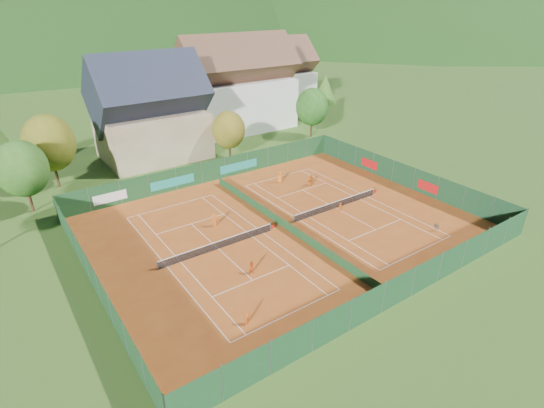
{
  "coord_description": "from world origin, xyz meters",
  "views": [
    {
      "loc": [
        -24.43,
        -32.9,
        23.02
      ],
      "look_at": [
        0.0,
        2.0,
        2.0
      ],
      "focal_mm": 28.0,
      "sensor_mm": 36.0,
      "label": 1
    }
  ],
  "objects_px": {
    "player_left_mid": "(252,268)",
    "player_left_near": "(247,318)",
    "chalet": "(151,115)",
    "hotel_block_b": "(274,80)",
    "ball_hopper": "(437,227)",
    "hotel_block_a": "(237,89)",
    "player_right_far_a": "(280,177)",
    "player_right_near": "(340,208)",
    "player_left_far": "(214,220)",
    "player_right_far_b": "(311,181)"
  },
  "relations": [
    {
      "from": "player_right_far_a",
      "to": "player_right_far_b",
      "type": "bearing_deg",
      "value": 138.83
    },
    {
      "from": "player_right_near",
      "to": "player_right_far_b",
      "type": "relative_size",
      "value": 0.79
    },
    {
      "from": "ball_hopper",
      "to": "player_right_near",
      "type": "xyz_separation_m",
      "value": [
        -5.46,
        9.28,
        0.05
      ]
    },
    {
      "from": "hotel_block_a",
      "to": "hotel_block_b",
      "type": "distance_m",
      "value": 16.14
    },
    {
      "from": "hotel_block_b",
      "to": "player_left_near",
      "type": "xyz_separation_m",
      "value": [
        -41.41,
        -54.99,
        -5.98
      ]
    },
    {
      "from": "player_right_far_a",
      "to": "player_left_near",
      "type": "bearing_deg",
      "value": 58.18
    },
    {
      "from": "hotel_block_a",
      "to": "player_right_near",
      "type": "bearing_deg",
      "value": -102.7
    },
    {
      "from": "player_right_far_a",
      "to": "ball_hopper",
      "type": "bearing_deg",
      "value": 115.82
    },
    {
      "from": "hotel_block_b",
      "to": "player_right_near",
      "type": "bearing_deg",
      "value": -116.38
    },
    {
      "from": "hotel_block_b",
      "to": "player_right_far_a",
      "type": "xyz_separation_m",
      "value": [
        -22.98,
        -33.85,
        -5.84
      ]
    },
    {
      "from": "player_left_near",
      "to": "player_right_far_a",
      "type": "relative_size",
      "value": 0.82
    },
    {
      "from": "player_right_near",
      "to": "player_right_far_b",
      "type": "distance_m",
      "value": 8.19
    },
    {
      "from": "ball_hopper",
      "to": "player_right_far_b",
      "type": "xyz_separation_m",
      "value": [
        -3.37,
        17.2,
        0.21
      ]
    },
    {
      "from": "player_left_far",
      "to": "player_left_mid",
      "type": "bearing_deg",
      "value": 75.31
    },
    {
      "from": "chalet",
      "to": "player_right_near",
      "type": "xyz_separation_m",
      "value": [
        10.65,
        -31.06,
        -6.02
      ]
    },
    {
      "from": "player_right_near",
      "to": "player_left_far",
      "type": "bearing_deg",
      "value": 138.97
    },
    {
      "from": "chalet",
      "to": "player_left_near",
      "type": "xyz_separation_m",
      "value": [
        -8.41,
        -40.99,
        -5.99
      ]
    },
    {
      "from": "hotel_block_a",
      "to": "player_left_mid",
      "type": "distance_m",
      "value": 48.22
    },
    {
      "from": "ball_hopper",
      "to": "player_left_far",
      "type": "xyz_separation_m",
      "value": [
        -19.21,
        14.7,
        0.22
      ]
    },
    {
      "from": "chalet",
      "to": "player_left_far",
      "type": "height_order",
      "value": "chalet"
    },
    {
      "from": "player_right_near",
      "to": "player_right_far_a",
      "type": "bearing_deg",
      "value": 73.7
    },
    {
      "from": "player_left_near",
      "to": "player_left_far",
      "type": "relative_size",
      "value": 0.82
    },
    {
      "from": "player_left_near",
      "to": "player_right_far_b",
      "type": "height_order",
      "value": "player_right_far_b"
    },
    {
      "from": "player_right_far_a",
      "to": "player_right_far_b",
      "type": "distance_m",
      "value": 4.26
    },
    {
      "from": "player_right_near",
      "to": "hotel_block_a",
      "type": "bearing_deg",
      "value": 57.8
    },
    {
      "from": "player_left_near",
      "to": "player_left_far",
      "type": "bearing_deg",
      "value": 32.19
    },
    {
      "from": "player_left_mid",
      "to": "player_left_near",
      "type": "bearing_deg",
      "value": -124.62
    },
    {
      "from": "player_left_near",
      "to": "player_right_near",
      "type": "distance_m",
      "value": 21.49
    },
    {
      "from": "chalet",
      "to": "hotel_block_b",
      "type": "bearing_deg",
      "value": 22.99
    },
    {
      "from": "chalet",
      "to": "player_left_mid",
      "type": "xyz_separation_m",
      "value": [
        -4.51,
        -35.56,
        -5.94
      ]
    },
    {
      "from": "ball_hopper",
      "to": "player_right_far_b",
      "type": "height_order",
      "value": "player_right_far_b"
    },
    {
      "from": "player_left_mid",
      "to": "chalet",
      "type": "bearing_deg",
      "value": 83.93
    },
    {
      "from": "player_right_far_b",
      "to": "player_right_far_a",
      "type": "bearing_deg",
      "value": -65.7
    },
    {
      "from": "player_left_mid",
      "to": "player_right_far_b",
      "type": "distance_m",
      "value": 21.25
    },
    {
      "from": "ball_hopper",
      "to": "chalet",
      "type": "bearing_deg",
      "value": 111.76
    },
    {
      "from": "hotel_block_b",
      "to": "player_left_near",
      "type": "bearing_deg",
      "value": -126.99
    },
    {
      "from": "player_right_far_a",
      "to": "chalet",
      "type": "bearing_deg",
      "value": -53.93
    },
    {
      "from": "hotel_block_b",
      "to": "ball_hopper",
      "type": "xyz_separation_m",
      "value": [
        -16.89,
        -54.34,
        -6.06
      ]
    },
    {
      "from": "chalet",
      "to": "player_left_near",
      "type": "distance_m",
      "value": 42.27
    },
    {
      "from": "hotel_block_b",
      "to": "chalet",
      "type": "bearing_deg",
      "value": -157.01
    },
    {
      "from": "hotel_block_a",
      "to": "player_left_mid",
      "type": "bearing_deg",
      "value": -119.49
    },
    {
      "from": "hotel_block_a",
      "to": "hotel_block_b",
      "type": "xyz_separation_m",
      "value": [
        14.0,
        8.0,
        -0.76
      ]
    },
    {
      "from": "hotel_block_a",
      "to": "chalet",
      "type": "bearing_deg",
      "value": -162.47
    },
    {
      "from": "chalet",
      "to": "hotel_block_a",
      "type": "bearing_deg",
      "value": 17.53
    },
    {
      "from": "player_left_near",
      "to": "player_right_far_a",
      "type": "distance_m",
      "value": 28.04
    },
    {
      "from": "hotel_block_b",
      "to": "player_right_far_a",
      "type": "bearing_deg",
      "value": -124.16
    },
    {
      "from": "hotel_block_a",
      "to": "player_left_far",
      "type": "relative_size",
      "value": 13.88
    },
    {
      "from": "hotel_block_b",
      "to": "player_right_near",
      "type": "height_order",
      "value": "hotel_block_b"
    },
    {
      "from": "player_right_near",
      "to": "player_right_far_b",
      "type": "bearing_deg",
      "value": 55.73
    },
    {
      "from": "player_left_far",
      "to": "player_right_far_a",
      "type": "distance_m",
      "value": 14.34
    }
  ]
}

